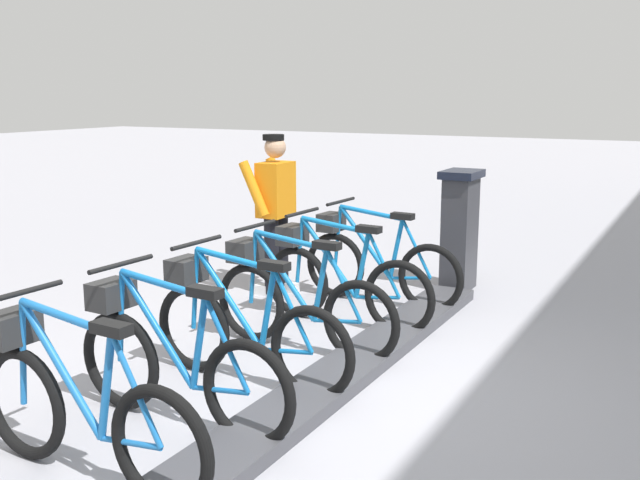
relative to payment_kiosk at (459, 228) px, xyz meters
name	(u,v)px	position (x,y,z in m)	size (l,w,h in m)	color
ground_plane	(330,388)	(-0.05, 3.06, -0.67)	(60.00, 60.00, 0.00)	#A5A4AD
dock_rail_base	(330,382)	(-0.05, 3.06, -0.62)	(0.44, 5.48, 0.10)	#47474C
payment_kiosk	(459,228)	(0.00, 0.00, 0.00)	(0.36, 0.52, 1.28)	#38383D
bike_docked_0	(374,261)	(0.57, 0.91, -0.24)	(1.72, 0.54, 1.02)	black
bike_docked_1	(339,278)	(0.57, 1.69, -0.24)	(1.72, 0.54, 1.02)	black
bike_docked_2	(296,299)	(0.57, 2.47, -0.24)	(1.72, 0.54, 1.02)	black
bike_docked_3	(241,326)	(0.57, 3.25, -0.24)	(1.72, 0.54, 1.02)	black
bike_docked_4	(171,360)	(0.57, 4.03, -0.24)	(1.72, 0.54, 1.02)	black
bike_docked_5	(77,405)	(0.57, 4.81, -0.24)	(1.72, 0.54, 1.02)	black
worker_near_rack	(275,208)	(1.64, 1.05, 0.24)	(0.46, 0.63, 1.66)	white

